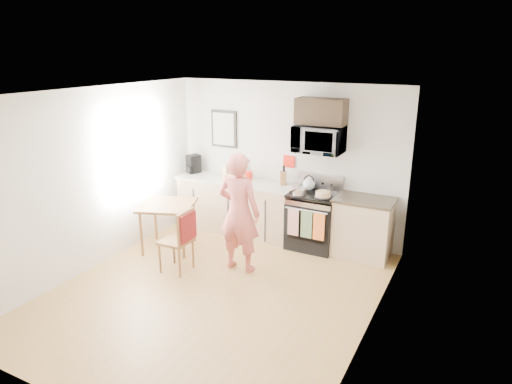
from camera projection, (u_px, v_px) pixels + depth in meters
The scene contains 28 objects.
floor at pixel (215, 292), 6.07m from camera, with size 4.60×4.60×0.00m, color #A88141.
back_wall at pixel (287, 161), 7.63m from camera, with size 4.00×0.04×2.60m, color beige.
front_wall at pixel (61, 278), 3.73m from camera, with size 4.00×0.04×2.60m, color beige.
left_wall at pixel (95, 179), 6.55m from camera, with size 0.04×4.60×2.60m, color beige.
right_wall at pixel (373, 227), 4.80m from camera, with size 0.04×4.60×2.60m, color beige.
ceiling at pixel (209, 93), 5.29m from camera, with size 4.00×4.60×0.04m, color white.
window at pixel (134, 152), 7.14m from camera, with size 0.06×1.40×1.50m.
cabinet_left at pixel (237, 207), 7.98m from camera, with size 2.10×0.60×0.90m, color tan.
countertop_left at pixel (237, 181), 7.84m from camera, with size 2.14×0.64×0.04m, color beige.
cabinet_right at pixel (363, 229), 7.00m from camera, with size 0.84×0.60×0.90m, color tan.
countertop_right at pixel (365, 200), 6.86m from camera, with size 0.88×0.64×0.04m, color black.
range at pixel (313, 222), 7.34m from camera, with size 0.76×0.70×1.16m.
microwave at pixel (319, 139), 7.03m from camera, with size 0.76×0.51×0.42m, color #B3B3B8.
upper_cabinet at pixel (321, 112), 6.94m from camera, with size 0.76×0.35×0.40m, color black.
wall_art at pixel (224, 129), 8.00m from camera, with size 0.50×0.04×0.65m.
wall_trivet at pixel (289, 161), 7.59m from camera, with size 0.20×0.02×0.20m, color red.
person at pixel (239, 212), 6.47m from camera, with size 0.64×0.42×1.75m, color #BC3633.
dining_table at pixel (167, 209), 7.21m from camera, with size 0.90×0.90×0.75m.
chair at pixel (183, 233), 6.43m from camera, with size 0.45×0.41×0.95m.
knife_block at pixel (283, 178), 7.54m from camera, with size 0.10×0.14×0.22m, color brown.
utensil_crock at pixel (249, 172), 7.80m from camera, with size 0.12×0.12×0.37m.
fruit_bowl at pixel (241, 177), 7.90m from camera, with size 0.25×0.25×0.09m.
milk_carton at pixel (226, 171), 7.93m from camera, with size 0.10×0.10×0.26m, color tan.
coffee_maker at pixel (193, 164), 8.26m from camera, with size 0.25×0.30×0.32m.
bread_bag at pixel (232, 180), 7.64m from camera, with size 0.31×0.14×0.11m, color tan.
cake at pixel (323, 195), 6.95m from camera, with size 0.28×0.28×0.09m.
kettle at pixel (309, 184), 7.29m from camera, with size 0.20×0.20×0.25m.
pot at pixel (299, 191), 7.08m from camera, with size 0.22×0.36×0.11m.
Camera 1 is at (2.95, -4.54, 3.09)m, focal length 32.00 mm.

